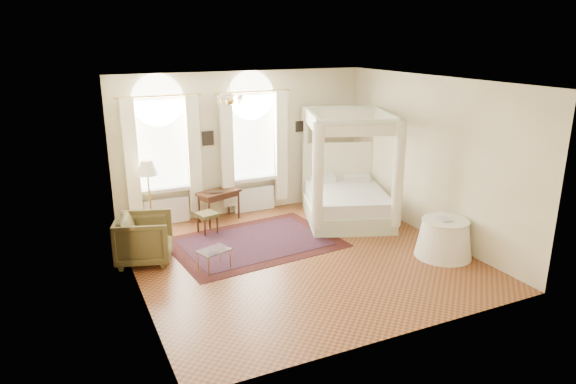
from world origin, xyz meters
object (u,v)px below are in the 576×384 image
object	(u,v)px
writing_desk	(219,195)
armchair	(144,239)
canopy_bed	(347,196)
floor_lamp	(147,172)
coffee_table	(214,252)
nightstand	(344,190)
stool	(207,216)
side_table	(444,238)

from	to	relation	value
writing_desk	armchair	size ratio (longest dim) A/B	1.06
canopy_bed	floor_lamp	xyz separation A→B (m)	(-4.22, 0.98, 0.81)
armchair	coffee_table	bearing A→B (deg)	-112.80
nightstand	canopy_bed	bearing A→B (deg)	-118.92
stool	armchair	distance (m)	1.71
writing_desk	side_table	xyz separation A→B (m)	(3.27, -3.70, -0.24)
stool	floor_lamp	bearing A→B (deg)	157.38
armchair	side_table	world-z (taller)	armchair
nightstand	writing_desk	size ratio (longest dim) A/B	0.50
stool	canopy_bed	bearing A→B (deg)	-9.50
writing_desk	coffee_table	distance (m)	2.59
armchair	coffee_table	xyz separation A→B (m)	(1.06, -0.89, -0.11)
writing_desk	armchair	distance (m)	2.47
stool	armchair	bearing A→B (deg)	-148.55
armchair	coffee_table	size ratio (longest dim) A/B	1.51
nightstand	stool	distance (m)	3.91
armchair	side_table	distance (m)	5.64
canopy_bed	writing_desk	xyz separation A→B (m)	(-2.66, 1.17, 0.04)
armchair	stool	bearing A→B (deg)	-41.37
coffee_table	floor_lamp	distance (m)	2.55
canopy_bed	writing_desk	world-z (taller)	canopy_bed
coffee_table	side_table	size ratio (longest dim) A/B	0.61
canopy_bed	floor_lamp	world-z (taller)	canopy_bed
nightstand	armchair	size ratio (longest dim) A/B	0.54
canopy_bed	coffee_table	xyz separation A→B (m)	(-3.54, -1.25, -0.22)
canopy_bed	stool	xyz separation A→B (m)	(-3.13, 0.52, -0.18)
floor_lamp	coffee_table	bearing A→B (deg)	-73.00
writing_desk	nightstand	bearing A→B (deg)	1.79
stool	coffee_table	xyz separation A→B (m)	(-0.40, -1.78, -0.04)
floor_lamp	stool	bearing A→B (deg)	-22.62
canopy_bed	armchair	bearing A→B (deg)	-175.41
nightstand	stool	world-z (taller)	nightstand
canopy_bed	nightstand	xyz separation A→B (m)	(0.70, 1.27, -0.30)
canopy_bed	writing_desk	distance (m)	2.91
coffee_table	side_table	bearing A→B (deg)	-17.18
canopy_bed	side_table	distance (m)	2.62
nightstand	side_table	world-z (taller)	side_table
nightstand	side_table	bearing A→B (deg)	-91.38
canopy_bed	side_table	size ratio (longest dim) A/B	2.55
writing_desk	stool	xyz separation A→B (m)	(-0.47, -0.64, -0.22)
stool	floor_lamp	distance (m)	1.54
stool	writing_desk	bearing A→B (deg)	53.71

